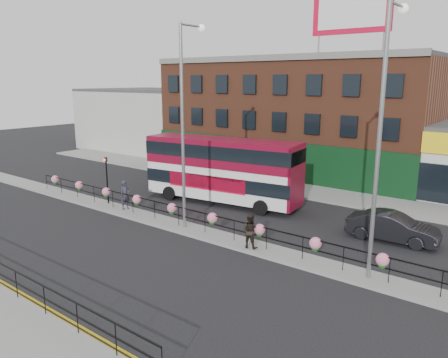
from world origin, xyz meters
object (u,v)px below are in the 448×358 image
Objects in this scene: pedestrian_a at (125,195)px; lamp_column_east at (383,121)px; pedestrian_b at (250,231)px; double_decker_bus at (222,164)px; lamp_column_west at (186,110)px; car at (392,227)px.

lamp_column_east reaches higher than pedestrian_a.
lamp_column_east is (5.95, 0.61, 5.78)m from pedestrian_b.
pedestrian_b is at bearing -174.18° from lamp_column_east.
double_decker_bus is 6.91m from lamp_column_west.
pedestrian_a is 0.17× the size of lamp_column_east.
double_decker_bus reaches higher than car.
lamp_column_east reaches higher than car.
lamp_column_west is at bearing 112.82° from car.
pedestrian_a is 7.86m from lamp_column_west.
pedestrian_a is at bearing 104.36° from car.
lamp_column_east is (16.12, 0.06, 5.72)m from pedestrian_a.
pedestrian_b is (10.18, -0.55, -0.06)m from pedestrian_a.
double_decker_bus reaches higher than pedestrian_b.
double_decker_bus is 5.98× the size of pedestrian_a.
lamp_column_east reaches higher than lamp_column_west.
lamp_column_west is 1.00× the size of lamp_column_east.
lamp_column_east is at bearing -176.42° from car.
pedestrian_b is at bearing -42.99° from double_decker_bus.
double_decker_bus is at bearing -52.87° from pedestrian_b.
car is 2.69× the size of pedestrian_b.
car is 2.52× the size of pedestrian_a.
pedestrian_a is at bearing -179.24° from lamp_column_west.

